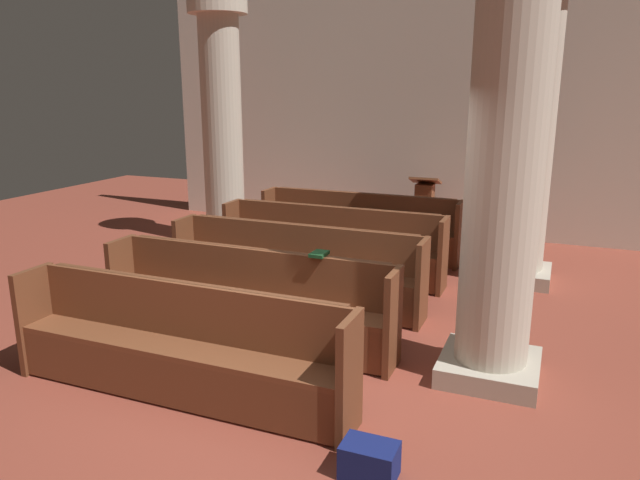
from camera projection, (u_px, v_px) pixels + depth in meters
name	position (u px, v px, depth m)	size (l,w,h in m)	color
ground_plane	(276.00, 382.00, 5.16)	(19.20, 19.20, 0.00)	brown
back_wall	(433.00, 102.00, 10.05)	(10.00, 0.16, 4.50)	silver
pew_row_0	(359.00, 224.00, 8.93)	(3.04, 0.47, 0.94)	brown
pew_row_1	(331.00, 241.00, 7.90)	(3.04, 0.46, 0.94)	brown
pew_row_2	(295.00, 265.00, 6.87)	(3.04, 0.47, 0.94)	brown
pew_row_3	(247.00, 296.00, 5.84)	(3.04, 0.46, 0.94)	brown
pew_row_4	(177.00, 341.00, 4.81)	(3.04, 0.46, 0.94)	brown
pillar_aisle_side	(529.00, 127.00, 7.40)	(0.91, 0.91, 3.86)	#B6AD9A
pillar_far_side	(222.00, 119.00, 9.32)	(0.91, 0.91, 3.86)	#B6AD9A
pillar_aisle_rear	(506.00, 150.00, 4.77)	(0.90, 0.90, 3.86)	#B6AD9A
lectern	(424.00, 214.00, 9.84)	(0.48, 0.45, 1.08)	brown
hymn_book	(319.00, 254.00, 5.63)	(0.14, 0.21, 0.03)	#194723
kneeler_box_navy	(369.00, 460.00, 3.89)	(0.37, 0.25, 0.24)	navy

